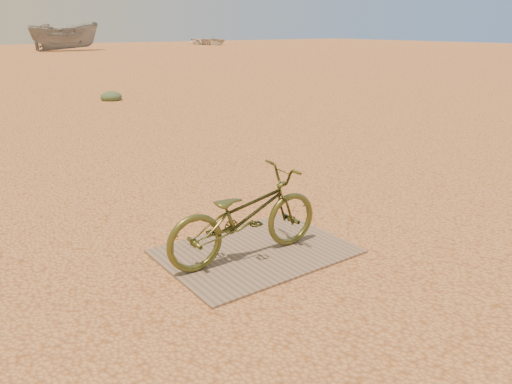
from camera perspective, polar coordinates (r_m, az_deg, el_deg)
ground at (r=4.41m, az=-7.07°, el=-8.22°), size 120.00×120.00×0.00m
plywood_board at (r=4.58m, az=0.00°, el=-6.82°), size 1.65×1.20×0.02m
bicycle at (r=4.31m, az=-1.28°, el=-2.67°), size 1.51×0.58×0.78m
boat_mid_right at (r=46.30m, az=-20.94°, el=16.27°), size 6.14×2.88×2.30m
boat_far_right at (r=57.79m, az=-5.34°, el=16.89°), size 4.41×5.40×0.98m
kale_b at (r=14.73m, az=-16.18°, el=10.05°), size 0.59×0.59×0.32m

